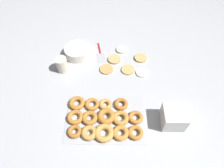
{
  "coord_description": "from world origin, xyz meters",
  "views": [
    {
      "loc": [
        -0.03,
        -0.9,
        1.08
      ],
      "look_at": [
        -0.04,
        -0.11,
        0.04
      ],
      "focal_mm": 32.0,
      "sensor_mm": 36.0,
      "label": 1
    }
  ],
  "objects_px": {
    "pancake_4": "(106,69)",
    "batter_bowl": "(77,51)",
    "pancake_0": "(142,73)",
    "pancake_1": "(128,70)",
    "pancake_5": "(141,58)",
    "container_stack": "(174,117)",
    "donut_tray": "(103,119)",
    "pancake_2": "(122,50)",
    "paper_cup": "(62,65)",
    "spatula": "(101,56)",
    "pancake_3": "(114,59)"
  },
  "relations": [
    {
      "from": "pancake_2",
      "to": "donut_tray",
      "type": "relative_size",
      "value": 0.17
    },
    {
      "from": "donut_tray",
      "to": "pancake_1",
      "type": "bearing_deg",
      "value": 67.89
    },
    {
      "from": "pancake_5",
      "to": "batter_bowl",
      "type": "relative_size",
      "value": 0.48
    },
    {
      "from": "pancake_2",
      "to": "batter_bowl",
      "type": "relative_size",
      "value": 0.43
    },
    {
      "from": "pancake_5",
      "to": "donut_tray",
      "type": "distance_m",
      "value": 0.58
    },
    {
      "from": "paper_cup",
      "to": "spatula",
      "type": "relative_size",
      "value": 0.48
    },
    {
      "from": "paper_cup",
      "to": "spatula",
      "type": "xyz_separation_m",
      "value": [
        0.26,
        0.14,
        -0.05
      ]
    },
    {
      "from": "pancake_0",
      "to": "pancake_2",
      "type": "relative_size",
      "value": 1.04
    },
    {
      "from": "pancake_3",
      "to": "paper_cup",
      "type": "relative_size",
      "value": 0.85
    },
    {
      "from": "pancake_2",
      "to": "paper_cup",
      "type": "bearing_deg",
      "value": -154.02
    },
    {
      "from": "batter_bowl",
      "to": "container_stack",
      "type": "relative_size",
      "value": 1.46
    },
    {
      "from": "pancake_2",
      "to": "container_stack",
      "type": "height_order",
      "value": "container_stack"
    },
    {
      "from": "pancake_2",
      "to": "donut_tray",
      "type": "height_order",
      "value": "donut_tray"
    },
    {
      "from": "pancake_4",
      "to": "donut_tray",
      "type": "height_order",
      "value": "donut_tray"
    },
    {
      "from": "pancake_1",
      "to": "pancake_4",
      "type": "xyz_separation_m",
      "value": [
        -0.15,
        0.0,
        -0.0
      ]
    },
    {
      "from": "pancake_0",
      "to": "pancake_1",
      "type": "bearing_deg",
      "value": 165.11
    },
    {
      "from": "batter_bowl",
      "to": "paper_cup",
      "type": "height_order",
      "value": "paper_cup"
    },
    {
      "from": "pancake_2",
      "to": "pancake_4",
      "type": "bearing_deg",
      "value": -118.84
    },
    {
      "from": "container_stack",
      "to": "donut_tray",
      "type": "bearing_deg",
      "value": 179.23
    },
    {
      "from": "pancake_0",
      "to": "spatula",
      "type": "relative_size",
      "value": 0.38
    },
    {
      "from": "donut_tray",
      "to": "paper_cup",
      "type": "height_order",
      "value": "paper_cup"
    },
    {
      "from": "pancake_1",
      "to": "batter_bowl",
      "type": "height_order",
      "value": "batter_bowl"
    },
    {
      "from": "pancake_0",
      "to": "paper_cup",
      "type": "xyz_separation_m",
      "value": [
        -0.56,
        0.03,
        0.05
      ]
    },
    {
      "from": "pancake_2",
      "to": "pancake_5",
      "type": "xyz_separation_m",
      "value": [
        0.14,
        -0.09,
        0.0
      ]
    },
    {
      "from": "pancake_1",
      "to": "pancake_3",
      "type": "distance_m",
      "value": 0.14
    },
    {
      "from": "donut_tray",
      "to": "container_stack",
      "type": "distance_m",
      "value": 0.41
    },
    {
      "from": "pancake_3",
      "to": "batter_bowl",
      "type": "distance_m",
      "value": 0.28
    },
    {
      "from": "pancake_0",
      "to": "spatula",
      "type": "distance_m",
      "value": 0.34
    },
    {
      "from": "pancake_2",
      "to": "container_stack",
      "type": "relative_size",
      "value": 0.63
    },
    {
      "from": "batter_bowl",
      "to": "pancake_1",
      "type": "bearing_deg",
      "value": -22.24
    },
    {
      "from": "pancake_5",
      "to": "pancake_1",
      "type": "bearing_deg",
      "value": -130.18
    },
    {
      "from": "batter_bowl",
      "to": "paper_cup",
      "type": "distance_m",
      "value": 0.18
    },
    {
      "from": "batter_bowl",
      "to": "donut_tray",
      "type": "bearing_deg",
      "value": -68.78
    },
    {
      "from": "pancake_2",
      "to": "spatula",
      "type": "bearing_deg",
      "value": -157.94
    },
    {
      "from": "pancake_1",
      "to": "donut_tray",
      "type": "distance_m",
      "value": 0.43
    },
    {
      "from": "pancake_5",
      "to": "pancake_4",
      "type": "bearing_deg",
      "value": -155.77
    },
    {
      "from": "donut_tray",
      "to": "batter_bowl",
      "type": "height_order",
      "value": "batter_bowl"
    },
    {
      "from": "donut_tray",
      "to": "pancake_4",
      "type": "bearing_deg",
      "value": 88.91
    },
    {
      "from": "pancake_3",
      "to": "container_stack",
      "type": "relative_size",
      "value": 0.71
    },
    {
      "from": "batter_bowl",
      "to": "container_stack",
      "type": "bearing_deg",
      "value": -42.05
    },
    {
      "from": "pancake_4",
      "to": "batter_bowl",
      "type": "distance_m",
      "value": 0.27
    },
    {
      "from": "pancake_1",
      "to": "pancake_2",
      "type": "bearing_deg",
      "value": 101.49
    },
    {
      "from": "batter_bowl",
      "to": "pancake_5",
      "type": "bearing_deg",
      "value": -4.39
    },
    {
      "from": "pancake_2",
      "to": "pancake_3",
      "type": "distance_m",
      "value": 0.12
    },
    {
      "from": "pancake_3",
      "to": "pancake_4",
      "type": "xyz_separation_m",
      "value": [
        -0.06,
        -0.1,
        -0.0
      ]
    },
    {
      "from": "container_stack",
      "to": "paper_cup",
      "type": "bearing_deg",
      "value": 150.18
    },
    {
      "from": "donut_tray",
      "to": "spatula",
      "type": "bearing_deg",
      "value": 94.2
    },
    {
      "from": "pancake_4",
      "to": "spatula",
      "type": "distance_m",
      "value": 0.15
    },
    {
      "from": "donut_tray",
      "to": "container_stack",
      "type": "relative_size",
      "value": 3.61
    },
    {
      "from": "pancake_1",
      "to": "container_stack",
      "type": "bearing_deg",
      "value": -59.06
    }
  ]
}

